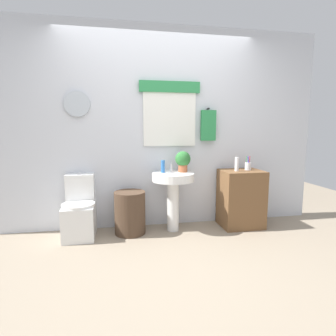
# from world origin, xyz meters

# --- Properties ---
(ground_plane) EXTENTS (8.00, 8.00, 0.00)m
(ground_plane) POSITION_xyz_m (0.00, 0.00, 0.00)
(ground_plane) COLOR gray
(back_wall) EXTENTS (4.40, 0.18, 2.60)m
(back_wall) POSITION_xyz_m (0.00, 1.15, 1.30)
(back_wall) COLOR silver
(back_wall) RESTS_ON ground_plane
(toilet) EXTENTS (0.38, 0.51, 0.76)m
(toilet) POSITION_xyz_m (-0.99, 0.88, 0.29)
(toilet) COLOR white
(toilet) RESTS_ON ground_plane
(laundry_hamper) EXTENTS (0.38, 0.38, 0.53)m
(laundry_hamper) POSITION_xyz_m (-0.39, 0.85, 0.27)
(laundry_hamper) COLOR #4C3828
(laundry_hamper) RESTS_ON ground_plane
(pedestal_sink) EXTENTS (0.53, 0.53, 0.75)m
(pedestal_sink) POSITION_xyz_m (0.15, 0.85, 0.57)
(pedestal_sink) COLOR white
(pedestal_sink) RESTS_ON ground_plane
(faucet) EXTENTS (0.03, 0.03, 0.10)m
(faucet) POSITION_xyz_m (0.15, 0.97, 0.80)
(faucet) COLOR silver
(faucet) RESTS_ON pedestal_sink
(wooden_cabinet) EXTENTS (0.53, 0.44, 0.75)m
(wooden_cabinet) POSITION_xyz_m (1.08, 0.85, 0.38)
(wooden_cabinet) COLOR brown
(wooden_cabinet) RESTS_ON ground_plane
(soap_bottle) EXTENTS (0.05, 0.05, 0.16)m
(soap_bottle) POSITION_xyz_m (0.03, 0.90, 0.83)
(soap_bottle) COLOR #2D6BB7
(soap_bottle) RESTS_ON pedestal_sink
(potted_plant) EXTENTS (0.20, 0.20, 0.27)m
(potted_plant) POSITION_xyz_m (0.29, 0.91, 0.90)
(potted_plant) COLOR #AD5B38
(potted_plant) RESTS_ON pedestal_sink
(lotion_bottle) EXTENTS (0.05, 0.05, 0.18)m
(lotion_bottle) POSITION_xyz_m (0.98, 0.81, 0.84)
(lotion_bottle) COLOR white
(lotion_bottle) RESTS_ON wooden_cabinet
(toothbrush_cup) EXTENTS (0.08, 0.08, 0.19)m
(toothbrush_cup) POSITION_xyz_m (1.17, 0.87, 0.81)
(toothbrush_cup) COLOR silver
(toothbrush_cup) RESTS_ON wooden_cabinet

